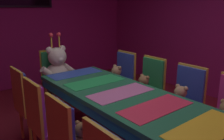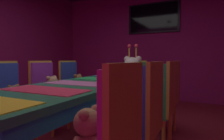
{
  "view_description": "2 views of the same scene",
  "coord_description": "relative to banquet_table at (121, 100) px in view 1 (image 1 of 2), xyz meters",
  "views": [
    {
      "loc": [
        -1.63,
        -1.87,
        1.68
      ],
      "look_at": [
        0.19,
        0.41,
        0.89
      ],
      "focal_mm": 37.36,
      "sensor_mm": 36.0,
      "label": 1
    },
    {
      "loc": [
        1.23,
        -1.71,
        1.0
      ],
      "look_at": [
        0.17,
        0.43,
        0.87
      ],
      "focal_mm": 30.76,
      "sensor_mm": 36.0,
      "label": 2
    }
  ],
  "objects": [
    {
      "name": "teddy_left_3",
      "position": [
        -0.65,
        0.86,
        -0.06
      ],
      "size": [
        0.25,
        0.33,
        0.31
      ],
      "color": "brown",
      "rests_on": "chair_left_3"
    },
    {
      "name": "banquet_table",
      "position": [
        0.0,
        0.0,
        0.0
      ],
      "size": [
        0.9,
        2.44,
        0.75
      ],
      "color": "#26724C",
      "rests_on": "ground_plane"
    },
    {
      "name": "chair_right_2",
      "position": [
        0.83,
        0.31,
        -0.06
      ],
      "size": [
        0.42,
        0.41,
        0.98
      ],
      "rotation": [
        0.0,
        0.0,
        3.14
      ],
      "color": "#268C4C",
      "rests_on": "ground_plane"
    },
    {
      "name": "teddy_left_1",
      "position": [
        -0.69,
        -0.29,
        -0.08
      ],
      "size": [
        0.21,
        0.28,
        0.26
      ],
      "color": "brown",
      "rests_on": "chair_left_1"
    },
    {
      "name": "chair_right_3",
      "position": [
        0.81,
        0.89,
        -0.06
      ],
      "size": [
        0.42,
        0.41,
        0.98
      ],
      "rotation": [
        0.0,
        0.0,
        3.14
      ],
      "color": "#2D47B2",
      "rests_on": "ground_plane"
    },
    {
      "name": "teddy_right_1",
      "position": [
        0.68,
        -0.31,
        -0.06
      ],
      "size": [
        0.25,
        0.33,
        0.31
      ],
      "rotation": [
        0.0,
        0.0,
        3.14
      ],
      "color": "tan",
      "rests_on": "chair_right_1"
    },
    {
      "name": "teddy_right_2",
      "position": [
        0.69,
        0.31,
        -0.07
      ],
      "size": [
        0.24,
        0.31,
        0.3
      ],
      "rotation": [
        0.0,
        0.0,
        3.14
      ],
      "color": "#9E7247",
      "rests_on": "chair_right_2"
    },
    {
      "name": "chair_left_2",
      "position": [
        -0.83,
        0.3,
        -0.06
      ],
      "size": [
        0.42,
        0.41,
        0.98
      ],
      "color": "purple",
      "rests_on": "ground_plane"
    },
    {
      "name": "teddy_right_3",
      "position": [
        0.66,
        0.89,
        -0.06
      ],
      "size": [
        0.27,
        0.35,
        0.33
      ],
      "rotation": [
        0.0,
        0.0,
        3.14
      ],
      "color": "tan",
      "rests_on": "chair_right_3"
    },
    {
      "name": "teddy_left_2",
      "position": [
        -0.68,
        0.3,
        -0.06
      ],
      "size": [
        0.26,
        0.34,
        0.32
      ],
      "color": "tan",
      "rests_on": "chair_left_2"
    },
    {
      "name": "chair_left_1",
      "position": [
        -0.83,
        -0.29,
        -0.06
      ],
      "size": [
        0.42,
        0.41,
        0.98
      ],
      "color": "#2D47B2",
      "rests_on": "ground_plane"
    },
    {
      "name": "king_teddy_bear",
      "position": [
        0.0,
        1.6,
        0.07
      ],
      "size": [
        0.65,
        0.5,
        0.83
      ],
      "rotation": [
        0.0,
        0.0,
        -1.57
      ],
      "color": "silver",
      "rests_on": "throne_chair"
    },
    {
      "name": "wall_back",
      "position": [
        0.0,
        3.2,
        0.75
      ],
      "size": [
        5.2,
        0.12,
        2.8
      ],
      "primitive_type": "cube",
      "color": "#8C1959",
      "rests_on": "ground_plane"
    },
    {
      "name": "chair_left_3",
      "position": [
        -0.8,
        0.86,
        -0.06
      ],
      "size": [
        0.42,
        0.41,
        0.98
      ],
      "color": "#2D47B2",
      "rests_on": "ground_plane"
    },
    {
      "name": "chair_right_1",
      "position": [
        0.82,
        -0.31,
        -0.06
      ],
      "size": [
        0.42,
        0.41,
        0.98
      ],
      "rotation": [
        0.0,
        0.0,
        3.14
      ],
      "color": "#2D47B2",
      "rests_on": "ground_plane"
    },
    {
      "name": "throne_chair",
      "position": [
        0.0,
        1.76,
        -0.06
      ],
      "size": [
        0.41,
        0.42,
        0.98
      ],
      "rotation": [
        0.0,
        0.0,
        -1.57
      ],
      "color": "#268C4C",
      "rests_on": "ground_plane"
    }
  ]
}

